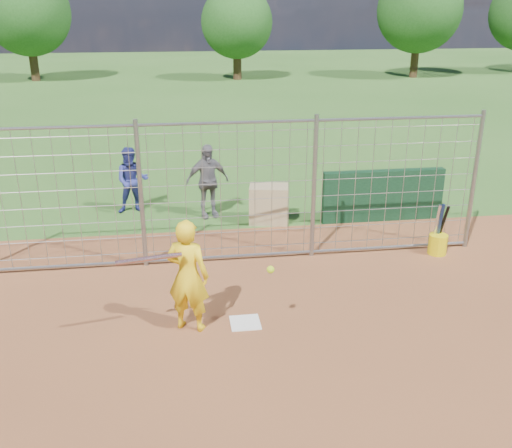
{
  "coord_description": "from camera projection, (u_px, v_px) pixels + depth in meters",
  "views": [
    {
      "loc": [
        -0.85,
        -7.34,
        4.34
      ],
      "look_at": [
        0.3,
        0.8,
        1.15
      ],
      "focal_mm": 40.0,
      "sensor_mm": 36.0,
      "label": 1
    }
  ],
  "objects": [
    {
      "name": "ground",
      "position": [
        244.0,
        316.0,
        8.46
      ],
      "size": [
        100.0,
        100.0,
        0.0
      ],
      "primitive_type": "plane",
      "color": "#2D591E",
      "rests_on": "ground"
    },
    {
      "name": "tree_line",
      "position": [
        239.0,
        15.0,
        33.49
      ],
      "size": [
        44.66,
        6.72,
        6.48
      ],
      "color": "#3F2B19",
      "rests_on": "ground"
    },
    {
      "name": "home_plate",
      "position": [
        245.0,
        323.0,
        8.27
      ],
      "size": [
        0.43,
        0.43,
        0.02
      ],
      "primitive_type": "cube",
      "color": "silver",
      "rests_on": "ground"
    },
    {
      "name": "dugout_wall",
      "position": [
        383.0,
        196.0,
        12.03
      ],
      "size": [
        2.6,
        0.2,
        1.1
      ],
      "primitive_type": "cube",
      "color": "#11381E",
      "rests_on": "ground"
    },
    {
      "name": "equipment_in_play",
      "position": [
        179.0,
        261.0,
        7.47
      ],
      "size": [
        2.08,
        0.23,
        0.34
      ],
      "color": "silver",
      "rests_on": "ground"
    },
    {
      "name": "backstop_fence",
      "position": [
        229.0,
        194.0,
        9.85
      ],
      "size": [
        9.08,
        0.08,
        2.6
      ],
      "color": "gray",
      "rests_on": "ground"
    },
    {
      "name": "bystander_a",
      "position": [
        132.0,
        181.0,
        12.41
      ],
      "size": [
        0.72,
        0.57,
        1.47
      ],
      "primitive_type": "imported",
      "rotation": [
        0.0,
        0.0,
        0.02
      ],
      "color": "navy",
      "rests_on": "ground"
    },
    {
      "name": "bucket_with_bats",
      "position": [
        438.0,
        241.0,
        10.49
      ],
      "size": [
        0.34,
        0.38,
        0.98
      ],
      "color": "yellow",
      "rests_on": "ground"
    },
    {
      "name": "bystander_b",
      "position": [
        207.0,
        181.0,
        12.14
      ],
      "size": [
        1.01,
        0.61,
        1.6
      ],
      "primitive_type": "imported",
      "rotation": [
        0.0,
        0.0,
        0.24
      ],
      "color": "slate",
      "rests_on": "ground"
    },
    {
      "name": "equipment_bin",
      "position": [
        269.0,
        204.0,
        11.97
      ],
      "size": [
        0.89,
        0.69,
        0.8
      ],
      "primitive_type": "cube",
      "rotation": [
        0.0,
        0.0,
        -0.19
      ],
      "color": "tan",
      "rests_on": "ground"
    },
    {
      "name": "batter",
      "position": [
        188.0,
        276.0,
        7.87
      ],
      "size": [
        0.71,
        0.59,
        1.65
      ],
      "primitive_type": "imported",
      "rotation": [
        0.0,
        0.0,
        2.76
      ],
      "color": "yellow",
      "rests_on": "ground"
    }
  ]
}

